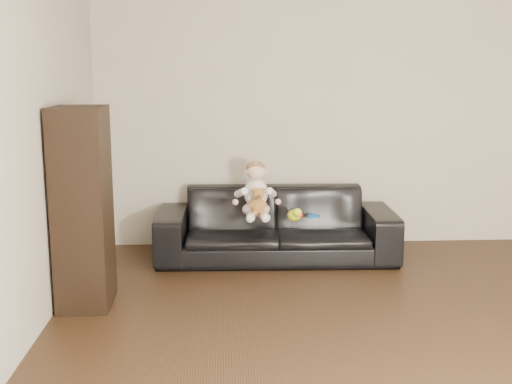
{
  "coord_description": "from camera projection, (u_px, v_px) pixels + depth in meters",
  "views": [
    {
      "loc": [
        -1.31,
        -3.3,
        1.68
      ],
      "look_at": [
        -1.03,
        2.15,
        0.62
      ],
      "focal_mm": 45.0,
      "sensor_mm": 36.0,
      "label": 1
    }
  ],
  "objects": [
    {
      "name": "sofa",
      "position": [
        276.0,
        224.0,
        5.73
      ],
      "size": [
        2.13,
        0.87,
        0.62
      ],
      "primitive_type": "imported",
      "rotation": [
        0.0,
        0.0,
        -0.02
      ],
      "color": "black",
      "rests_on": "floor"
    },
    {
      "name": "wall_back",
      "position": [
        361.0,
        109.0,
        6.07
      ],
      "size": [
        5.0,
        0.0,
        5.0
      ],
      "primitive_type": "plane",
      "rotation": [
        1.57,
        0.0,
        0.0
      ],
      "color": "#BEB4A0",
      "rests_on": "ground"
    },
    {
      "name": "toy_green",
      "position": [
        294.0,
        215.0,
        5.43
      ],
      "size": [
        0.15,
        0.17,
        0.1
      ],
      "primitive_type": "ellipsoid",
      "rotation": [
        0.0,
        0.0,
        0.24
      ],
      "color": "#CBE01A",
      "rests_on": "sofa"
    },
    {
      "name": "teddy_bear",
      "position": [
        258.0,
        201.0,
        5.41
      ],
      "size": [
        0.13,
        0.13,
        0.23
      ],
      "rotation": [
        0.0,
        0.0,
        0.04
      ],
      "color": "#A46B2F",
      "rests_on": "sofa"
    },
    {
      "name": "shelf_item",
      "position": [
        83.0,
        163.0,
        4.46
      ],
      "size": [
        0.18,
        0.25,
        0.28
      ],
      "primitive_type": "cube",
      "rotation": [
        0.0,
        0.0,
        0.02
      ],
      "color": "silver",
      "rests_on": "cabinet"
    },
    {
      "name": "baby",
      "position": [
        256.0,
        193.0,
        5.55
      ],
      "size": [
        0.33,
        0.41,
        0.49
      ],
      "rotation": [
        0.0,
        0.0,
        0.06
      ],
      "color": "silver",
      "rests_on": "sofa"
    },
    {
      "name": "cabinet",
      "position": [
        83.0,
        208.0,
        4.52
      ],
      "size": [
        0.36,
        0.5,
        1.42
      ],
      "primitive_type": "cube",
      "rotation": [
        0.0,
        0.0,
        0.02
      ],
      "color": "black",
      "rests_on": "floor"
    },
    {
      "name": "toy_blue_disc",
      "position": [
        314.0,
        216.0,
        5.59
      ],
      "size": [
        0.15,
        0.15,
        0.02
      ],
      "primitive_type": "cylinder",
      "rotation": [
        0.0,
        0.0,
        0.36
      ],
      "color": "blue",
      "rests_on": "sofa"
    },
    {
      "name": "toy_rattle",
      "position": [
        300.0,
        215.0,
        5.53
      ],
      "size": [
        0.06,
        0.06,
        0.06
      ],
      "primitive_type": "sphere",
      "rotation": [
        0.0,
        0.0,
        0.06
      ],
      "color": "#E81B42",
      "rests_on": "sofa"
    },
    {
      "name": "floor",
      "position": [
        457.0,
        371.0,
        3.62
      ],
      "size": [
        5.5,
        5.5,
        0.0
      ],
      "primitive_type": "plane",
      "color": "#332112",
      "rests_on": "ground"
    }
  ]
}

